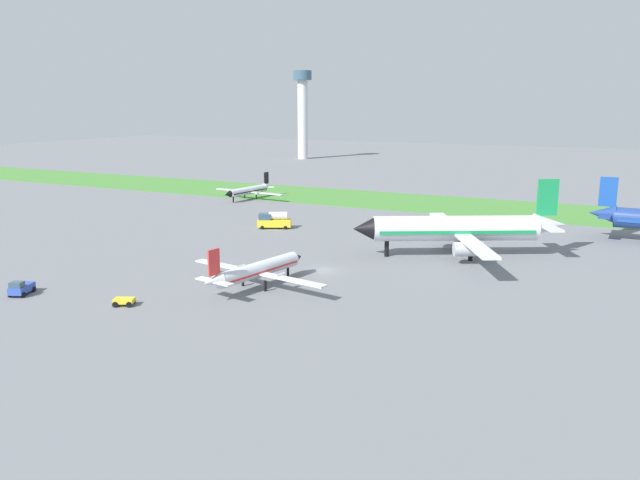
% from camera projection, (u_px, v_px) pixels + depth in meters
% --- Properties ---
extents(ground_plane, '(600.00, 600.00, 0.00)m').
position_uv_depth(ground_plane, '(323.00, 271.00, 91.89)').
color(ground_plane, slate).
extents(grass_taxiway_strip, '(360.00, 28.00, 0.08)m').
position_uv_depth(grass_taxiway_strip, '(447.00, 205.00, 151.46)').
color(grass_taxiway_strip, '#478438').
rests_on(grass_taxiway_strip, ground_plane).
extents(airplane_foreground_turboprop, '(22.15, 19.05, 6.67)m').
position_uv_depth(airplane_foreground_turboprop, '(257.00, 270.00, 82.99)').
color(airplane_foreground_turboprop, silver).
rests_on(airplane_foreground_turboprop, ground_plane).
extents(airplane_taxiing_turboprop, '(21.11, 18.11, 6.33)m').
position_uv_depth(airplane_taxiing_turboprop, '(249.00, 190.00, 159.69)').
color(airplane_taxiing_turboprop, silver).
rests_on(airplane_taxiing_turboprop, ground_plane).
extents(airplane_midfield_jet, '(31.84, 31.90, 12.34)m').
position_uv_depth(airplane_midfield_jet, '(459.00, 229.00, 99.87)').
color(airplane_midfield_jet, silver).
rests_on(airplane_midfield_jet, ground_plane).
extents(pushback_tug_near_gate, '(3.10, 4.01, 1.95)m').
position_uv_depth(pushback_tug_near_gate, '(21.00, 288.00, 80.11)').
color(pushback_tug_near_gate, '#334FB2').
rests_on(pushback_tug_near_gate, ground_plane).
extents(baggage_cart_midfield, '(2.90, 2.60, 0.90)m').
position_uv_depth(baggage_cart_midfield, '(124.00, 301.00, 75.95)').
color(baggage_cart_midfield, yellow).
rests_on(baggage_cart_midfield, ground_plane).
extents(fuel_truck_by_runway, '(6.90, 4.96, 3.29)m').
position_uv_depth(fuel_truck_by_runway, '(274.00, 220.00, 122.82)').
color(fuel_truck_by_runway, yellow).
rests_on(fuel_truck_by_runway, ground_plane).
extents(control_tower, '(8.00, 8.00, 37.84)m').
position_uv_depth(control_tower, '(303.00, 108.00, 272.86)').
color(control_tower, silver).
rests_on(control_tower, ground_plane).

